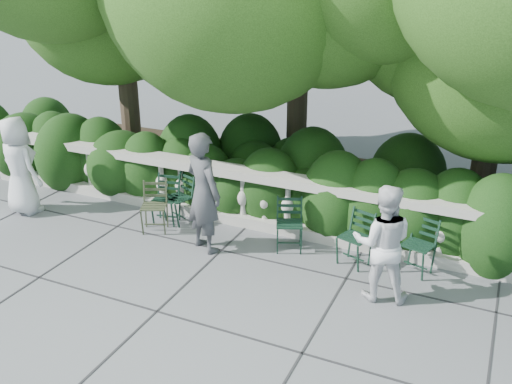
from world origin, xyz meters
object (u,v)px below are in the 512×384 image
at_px(chair_a, 173,224).
at_px(person_woman_grey, 203,193).
at_px(chair_c, 347,268).
at_px(chair_f, 410,276).
at_px(person_businessman, 19,166).
at_px(chair_weathered, 154,235).
at_px(chair_d, 289,254).
at_px(person_casual_man, 383,243).
at_px(chair_b, 164,226).

relative_size(chair_a, person_woman_grey, 0.44).
height_order(chair_c, chair_f, same).
height_order(chair_f, person_businessman, person_businessman).
bearing_deg(chair_a, chair_c, 17.40).
bearing_deg(chair_f, person_woman_grey, -154.73).
bearing_deg(person_woman_grey, chair_weathered, 20.91).
bearing_deg(chair_c, person_businessman, -157.72).
bearing_deg(chair_f, person_businessman, -158.42).
relative_size(chair_f, person_businessman, 0.48).
distance_m(chair_f, person_woman_grey, 3.26).
bearing_deg(person_businessman, chair_f, -163.03).
height_order(chair_weathered, person_businessman, person_businessman).
bearing_deg(chair_weathered, chair_c, -19.06).
height_order(chair_d, chair_f, same).
bearing_deg(chair_f, chair_d, -160.01).
distance_m(chair_a, chair_d, 2.20).
distance_m(chair_f, person_businessman, 6.76).
bearing_deg(chair_c, chair_d, -163.82).
bearing_deg(person_businessman, person_woman_grey, -166.23).
bearing_deg(chair_d, chair_f, -18.91).
height_order(chair_d, chair_weathered, same).
bearing_deg(chair_d, chair_c, -23.98).
relative_size(chair_a, chair_weathered, 1.00).
relative_size(chair_d, person_casual_man, 0.52).
xyz_separation_m(chair_weathered, person_businessman, (-2.60, -0.18, 0.87)).
bearing_deg(chair_c, person_woman_grey, -153.47).
height_order(chair_b, person_woman_grey, person_woman_grey).
distance_m(chair_b, person_businessman, 2.75).
bearing_deg(chair_b, chair_weathered, -95.83).
bearing_deg(chair_d, chair_weathered, 165.41).
height_order(chair_weathered, person_casual_man, person_casual_man).
relative_size(chair_f, person_casual_man, 0.52).
xyz_separation_m(chair_b, chair_c, (3.22, -0.05, 0.00)).
xyz_separation_m(chair_f, person_casual_man, (-0.31, -0.69, 0.81)).
relative_size(chair_b, person_businessman, 0.48).
xyz_separation_m(chair_a, chair_weathered, (-0.06, -0.46, 0.00)).
bearing_deg(chair_b, person_businessman, 179.99).
distance_m(chair_a, person_woman_grey, 1.43).
height_order(chair_a, chair_weathered, same).
bearing_deg(chair_b, chair_d, -12.02).
relative_size(chair_a, chair_b, 1.00).
height_order(chair_weathered, person_woman_grey, person_woman_grey).
distance_m(chair_a, person_casual_man, 3.87).
height_order(person_businessman, person_casual_man, person_businessman).
bearing_deg(chair_d, person_woman_grey, 173.72).
distance_m(chair_b, chair_weathered, 0.34).
xyz_separation_m(chair_f, chair_weathered, (-4.08, -0.43, 0.00)).
bearing_deg(person_businessman, person_casual_man, -169.01).
relative_size(chair_f, chair_weathered, 1.00).
distance_m(chair_a, chair_b, 0.16).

